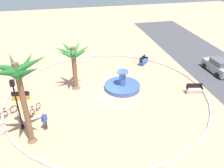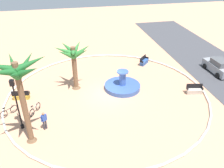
{
  "view_description": "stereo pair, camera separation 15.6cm",
  "coord_description": "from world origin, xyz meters",
  "px_view_note": "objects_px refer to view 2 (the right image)",
  "views": [
    {
      "loc": [
        19.62,
        -3.93,
        12.75
      ],
      "look_at": [
        -0.25,
        0.52,
        1.0
      ],
      "focal_mm": 38.03,
      "sensor_mm": 36.0,
      "label": 1
    },
    {
      "loc": [
        19.65,
        -3.78,
        12.75
      ],
      "look_at": [
        -0.25,
        0.52,
        1.0
      ],
      "focal_mm": 38.03,
      "sensor_mm": 36.0,
      "label": 2
    }
  ],
  "objects_px": {
    "palm_tree_near_fountain": "(73,57)",
    "parked_car_leftmost": "(219,67)",
    "bench_north": "(144,62)",
    "bicycle_by_lamppost": "(9,111)",
    "bicycle_red_frame": "(35,109)",
    "palm_tree_by_curb": "(18,79)",
    "lamppost": "(16,100)",
    "person_cyclist_helmet": "(44,120)",
    "bench_east": "(21,96)",
    "fountain": "(122,86)",
    "bench_west": "(194,90)"
  },
  "relations": [
    {
      "from": "palm_tree_by_curb",
      "to": "bench_east",
      "type": "relative_size",
      "value": 4.12
    },
    {
      "from": "bench_west",
      "to": "bench_north",
      "type": "distance_m",
      "value": 8.12
    },
    {
      "from": "bench_north",
      "to": "bicycle_red_frame",
      "type": "bearing_deg",
      "value": -59.0
    },
    {
      "from": "palm_tree_near_fountain",
      "to": "bicycle_by_lamppost",
      "type": "height_order",
      "value": "palm_tree_near_fountain"
    },
    {
      "from": "bench_north",
      "to": "bicycle_by_lamppost",
      "type": "bearing_deg",
      "value": -63.4
    },
    {
      "from": "fountain",
      "to": "person_cyclist_helmet",
      "type": "distance_m",
      "value": 9.08
    },
    {
      "from": "lamppost",
      "to": "parked_car_leftmost",
      "type": "xyz_separation_m",
      "value": [
        -5.47,
        21.28,
        -1.9
      ]
    },
    {
      "from": "bench_west",
      "to": "person_cyclist_helmet",
      "type": "xyz_separation_m",
      "value": [
        2.39,
        -14.45,
        0.56
      ]
    },
    {
      "from": "fountain",
      "to": "bench_west",
      "type": "height_order",
      "value": "fountain"
    },
    {
      "from": "bench_north",
      "to": "bicycle_red_frame",
      "type": "xyz_separation_m",
      "value": [
        7.64,
        -12.71,
        0.04
      ]
    },
    {
      "from": "bicycle_red_frame",
      "to": "person_cyclist_helmet",
      "type": "relative_size",
      "value": 0.95
    },
    {
      "from": "bench_east",
      "to": "parked_car_leftmost",
      "type": "height_order",
      "value": "parked_car_leftmost"
    },
    {
      "from": "bicycle_red_frame",
      "to": "palm_tree_near_fountain",
      "type": "bearing_deg",
      "value": 132.39
    },
    {
      "from": "fountain",
      "to": "bench_north",
      "type": "relative_size",
      "value": 2.48
    },
    {
      "from": "person_cyclist_helmet",
      "to": "palm_tree_by_curb",
      "type": "bearing_deg",
      "value": -40.66
    },
    {
      "from": "bicycle_by_lamppost",
      "to": "parked_car_leftmost",
      "type": "distance_m",
      "value": 22.86
    },
    {
      "from": "palm_tree_near_fountain",
      "to": "person_cyclist_helmet",
      "type": "xyz_separation_m",
      "value": [
        5.96,
        -2.94,
        -2.61
      ]
    },
    {
      "from": "palm_tree_by_curb",
      "to": "bench_east",
      "type": "xyz_separation_m",
      "value": [
        -6.13,
        -1.39,
        -4.97
      ]
    },
    {
      "from": "palm_tree_near_fountain",
      "to": "bench_west",
      "type": "height_order",
      "value": "palm_tree_near_fountain"
    },
    {
      "from": "lamppost",
      "to": "bicycle_by_lamppost",
      "type": "relative_size",
      "value": 3.52
    },
    {
      "from": "bench_north",
      "to": "lamppost",
      "type": "xyz_separation_m",
      "value": [
        9.51,
        -13.61,
        2.33
      ]
    },
    {
      "from": "palm_tree_near_fountain",
      "to": "palm_tree_by_curb",
      "type": "height_order",
      "value": "palm_tree_by_curb"
    },
    {
      "from": "bicycle_red_frame",
      "to": "bicycle_by_lamppost",
      "type": "relative_size",
      "value": 1.19
    },
    {
      "from": "palm_tree_near_fountain",
      "to": "bicycle_by_lamppost",
      "type": "relative_size",
      "value": 3.68
    },
    {
      "from": "fountain",
      "to": "bench_west",
      "type": "distance_m",
      "value": 7.24
    },
    {
      "from": "bench_north",
      "to": "bicycle_by_lamppost",
      "type": "height_order",
      "value": "bench_north"
    },
    {
      "from": "fountain",
      "to": "lamppost",
      "type": "xyz_separation_m",
      "value": [
        4.31,
        -9.48,
        2.38
      ]
    },
    {
      "from": "bicycle_red_frame",
      "to": "bicycle_by_lamppost",
      "type": "distance_m",
      "value": 2.23
    },
    {
      "from": "lamppost",
      "to": "person_cyclist_helmet",
      "type": "relative_size",
      "value": 2.82
    },
    {
      "from": "bicycle_by_lamppost",
      "to": "person_cyclist_helmet",
      "type": "distance_m",
      "value": 4.11
    },
    {
      "from": "bench_east",
      "to": "person_cyclist_helmet",
      "type": "distance_m",
      "value": 5.54
    },
    {
      "from": "fountain",
      "to": "bench_east",
      "type": "height_order",
      "value": "fountain"
    },
    {
      "from": "bicycle_by_lamppost",
      "to": "bench_east",
      "type": "bearing_deg",
      "value": 161.92
    },
    {
      "from": "bicycle_red_frame",
      "to": "bicycle_by_lamppost",
      "type": "height_order",
      "value": "same"
    },
    {
      "from": "bench_east",
      "to": "lamppost",
      "type": "relative_size",
      "value": 0.36
    },
    {
      "from": "palm_tree_near_fountain",
      "to": "parked_car_leftmost",
      "type": "bearing_deg",
      "value": 90.18
    },
    {
      "from": "palm_tree_by_curb",
      "to": "parked_car_leftmost",
      "type": "distance_m",
      "value": 22.12
    },
    {
      "from": "lamppost",
      "to": "bicycle_by_lamppost",
      "type": "height_order",
      "value": "lamppost"
    },
    {
      "from": "fountain",
      "to": "bench_east",
      "type": "xyz_separation_m",
      "value": [
        -0.13,
        -10.02,
        0.05
      ]
    },
    {
      "from": "bench_west",
      "to": "bicycle_red_frame",
      "type": "distance_m",
      "value": 15.38
    },
    {
      "from": "palm_tree_by_curb",
      "to": "fountain",
      "type": "bearing_deg",
      "value": 124.81
    },
    {
      "from": "bicycle_red_frame",
      "to": "parked_car_leftmost",
      "type": "height_order",
      "value": "parked_car_leftmost"
    },
    {
      "from": "palm_tree_by_curb",
      "to": "bicycle_by_lamppost",
      "type": "relative_size",
      "value": 5.21
    },
    {
      "from": "fountain",
      "to": "bench_west",
      "type": "relative_size",
      "value": 2.22
    },
    {
      "from": "lamppost",
      "to": "person_cyclist_helmet",
      "type": "distance_m",
      "value": 2.61
    },
    {
      "from": "palm_tree_by_curb",
      "to": "bench_east",
      "type": "distance_m",
      "value": 8.01
    },
    {
      "from": "person_cyclist_helmet",
      "to": "parked_car_leftmost",
      "type": "relative_size",
      "value": 0.4
    },
    {
      "from": "palm_tree_by_curb",
      "to": "bench_north",
      "type": "height_order",
      "value": "palm_tree_by_curb"
    },
    {
      "from": "palm_tree_by_curb",
      "to": "person_cyclist_helmet",
      "type": "bearing_deg",
      "value": 139.34
    },
    {
      "from": "palm_tree_by_curb",
      "to": "bicycle_by_lamppost",
      "type": "distance_m",
      "value": 6.55
    }
  ]
}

